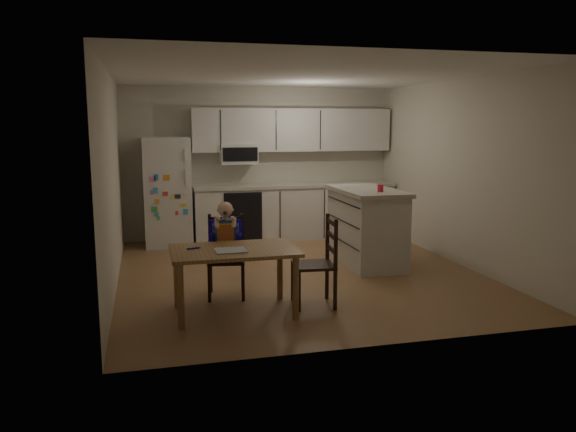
% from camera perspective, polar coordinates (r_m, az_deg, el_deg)
% --- Properties ---
extents(room, '(4.52, 5.01, 2.51)m').
position_cam_1_polar(room, '(7.53, 0.13, 4.37)').
color(room, '#8F6542').
rests_on(room, ground).
extents(refrigerator, '(0.72, 0.70, 1.70)m').
position_cam_1_polar(refrigerator, '(9.00, -12.17, 2.43)').
color(refrigerator, silver).
rests_on(refrigerator, ground).
extents(kitchen_run, '(3.37, 0.62, 2.15)m').
position_cam_1_polar(kitchen_run, '(9.39, 0.42, 3.09)').
color(kitchen_run, silver).
rests_on(kitchen_run, ground).
extents(kitchen_island, '(0.74, 1.41, 1.04)m').
position_cam_1_polar(kitchen_island, '(7.70, 7.95, -1.06)').
color(kitchen_island, silver).
rests_on(kitchen_island, ground).
extents(red_cup, '(0.08, 0.08, 0.10)m').
position_cam_1_polar(red_cup, '(7.31, 9.38, 2.81)').
color(red_cup, red).
rests_on(red_cup, kitchen_island).
extents(dining_table, '(1.25, 0.80, 0.67)m').
position_cam_1_polar(dining_table, '(5.66, -5.52, -4.23)').
color(dining_table, olive).
rests_on(dining_table, ground).
extents(napkin, '(0.30, 0.26, 0.01)m').
position_cam_1_polar(napkin, '(5.54, -5.85, -3.50)').
color(napkin, '#A3A2A7').
rests_on(napkin, dining_table).
extents(toddler_spoon, '(0.12, 0.06, 0.02)m').
position_cam_1_polar(toddler_spoon, '(5.68, -9.69, -3.26)').
color(toddler_spoon, '#1B0AB7').
rests_on(toddler_spoon, dining_table).
extents(chair_booster, '(0.46, 0.46, 1.07)m').
position_cam_1_polar(chair_booster, '(6.24, -6.33, -2.37)').
color(chair_booster, black).
rests_on(chair_booster, ground).
extents(chair_side, '(0.46, 0.46, 0.95)m').
position_cam_1_polar(chair_side, '(5.92, 3.52, -4.03)').
color(chair_side, black).
rests_on(chair_side, ground).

